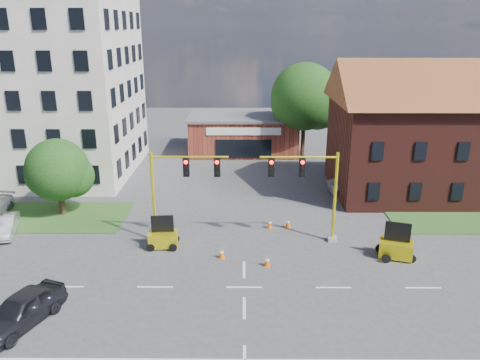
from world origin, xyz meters
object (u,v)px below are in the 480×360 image
at_px(signal_mast_west, 178,186).
at_px(sedan_dark, 21,310).
at_px(pickup_white, 358,186).
at_px(signal_mast_east, 311,186).
at_px(trailer_east, 396,247).
at_px(trailer_west, 163,238).

distance_m(signal_mast_west, sedan_dark, 11.87).
bearing_deg(sedan_dark, pickup_white, 63.40).
distance_m(signal_mast_east, trailer_east, 6.55).
relative_size(signal_mast_west, trailer_west, 2.92).
bearing_deg(signal_mast_east, sedan_dark, -148.16).
bearing_deg(signal_mast_east, signal_mast_west, 180.00).
bearing_deg(sedan_dark, signal_mast_west, 76.60).
distance_m(signal_mast_west, pickup_white, 17.43).
relative_size(pickup_white, sedan_dark, 1.08).
xyz_separation_m(signal_mast_west, sedan_dark, (-6.49, -9.44, -3.10)).
distance_m(trailer_west, trailer_east, 14.94).
relative_size(trailer_west, pickup_white, 0.41).
height_order(pickup_white, sedan_dark, sedan_dark).
height_order(signal_mast_west, trailer_west, signal_mast_west).
distance_m(trailer_west, sedan_dark, 10.11).
bearing_deg(signal_mast_west, trailer_west, -135.24).
height_order(trailer_east, sedan_dark, trailer_east).
xyz_separation_m(trailer_west, trailer_east, (14.87, -1.41, 0.05)).
distance_m(signal_mast_east, sedan_dark, 18.16).
bearing_deg(pickup_white, trailer_west, 121.56).
bearing_deg(trailer_east, trailer_west, -167.84).
height_order(trailer_west, sedan_dark, trailer_west).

